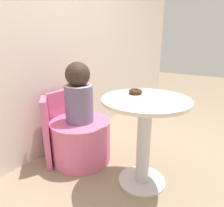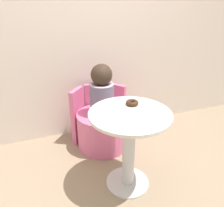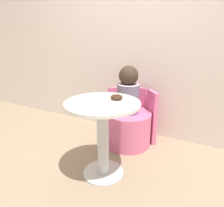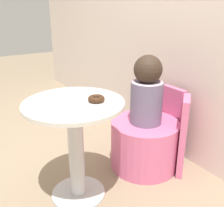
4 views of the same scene
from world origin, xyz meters
The scene contains 8 objects.
ground_plane centered at (0.00, 0.00, 0.00)m, with size 12.00×12.00×0.00m, color gray.
back_wall centered at (0.00, 1.13, 1.20)m, with size 6.00×0.06×2.40m.
round_table centered at (0.06, 0.08, 0.49)m, with size 0.66×0.66×0.72m.
tub_chair centered at (0.02, 0.71, 0.20)m, with size 0.56×0.56×0.40m.
booth_backrest centered at (0.02, 0.95, 0.32)m, with size 0.66×0.24×0.64m.
child_figure centered at (0.02, 0.71, 0.67)m, with size 0.25×0.25×0.55m.
donut centered at (0.13, 0.20, 0.74)m, with size 0.11×0.11×0.04m.
paper_napkin centered at (-0.04, -0.01, 0.72)m, with size 0.15×0.15×0.01m.
Camera 2 is at (-0.58, -1.30, 1.49)m, focal length 35.00 mm.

